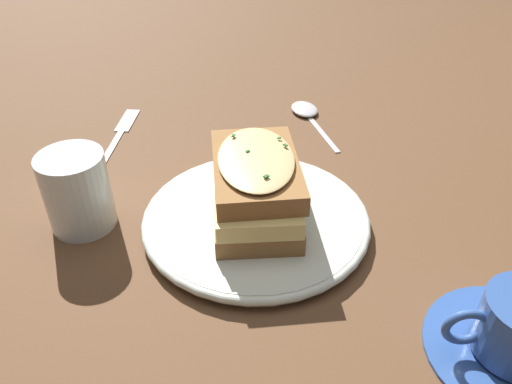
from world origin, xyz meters
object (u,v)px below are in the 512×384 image
(fork, at_px, (121,131))
(water_glass, at_px, (77,191))
(dinner_plate, at_px, (256,219))
(spoon, at_px, (306,112))
(sandwich, at_px, (257,187))

(fork, bearing_deg, water_glass, -84.70)
(dinner_plate, relative_size, spoon, 1.61)
(dinner_plate, distance_m, spoon, 0.29)
(dinner_plate, height_order, spoon, dinner_plate)
(dinner_plate, xyz_separation_m, sandwich, (0.00, -0.00, 0.04))
(dinner_plate, bearing_deg, spoon, -46.33)
(sandwich, height_order, spoon, sandwich)
(dinner_plate, relative_size, sandwich, 1.50)
(water_glass, xyz_separation_m, fork, (0.19, -0.10, -0.04))
(sandwich, distance_m, fork, 0.30)
(sandwich, bearing_deg, water_glass, 59.24)
(sandwich, xyz_separation_m, spoon, (0.20, -0.21, -0.05))
(sandwich, bearing_deg, dinner_plate, 127.81)
(fork, height_order, spoon, spoon)
(sandwich, height_order, water_glass, same)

